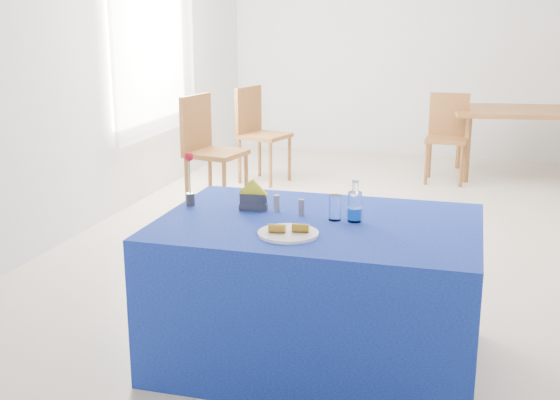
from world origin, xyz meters
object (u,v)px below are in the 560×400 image
object	(u,v)px
water_bottle	(355,208)
chair_win_a	(207,143)
plate	(288,233)
blue_table	(317,291)
chair_win_b	(257,127)
oak_table	(521,116)
chair_bg_left	(447,131)

from	to	relation	value
water_bottle	chair_win_a	xyz separation A→B (m)	(-1.81, 2.62, -0.23)
plate	chair_win_a	world-z (taller)	chair_win_a
plate	water_bottle	bearing A→B (deg)	49.66
blue_table	chair_win_a	distance (m)	3.13
chair_win_b	blue_table	bearing A→B (deg)	-142.49
blue_table	oak_table	size ratio (longest dim) A/B	1.01
water_bottle	chair_win_a	distance (m)	3.19
oak_table	plate	bearing A→B (deg)	-104.55
water_bottle	oak_table	distance (m)	4.85
oak_table	chair_win_a	xyz separation A→B (m)	(-2.86, -2.11, -0.07)
blue_table	water_bottle	distance (m)	0.49
chair_win_a	chair_win_b	bearing A→B (deg)	4.37
plate	oak_table	xyz separation A→B (m)	(1.31, 5.04, -0.09)
chair_bg_left	chair_win_a	xyz separation A→B (m)	(-2.09, -1.70, 0.06)
chair_win_a	blue_table	bearing A→B (deg)	-137.44
water_bottle	chair_win_b	world-z (taller)	chair_win_b
chair_win_a	plate	bearing A→B (deg)	-141.15
oak_table	chair_bg_left	distance (m)	0.88
chair_bg_left	water_bottle	bearing A→B (deg)	-91.91
water_bottle	chair_win_b	xyz separation A→B (m)	(-1.68, 3.76, -0.24)
chair_bg_left	chair_win_a	distance (m)	2.70
chair_win_b	chair_win_a	bearing A→B (deg)	-170.73
water_bottle	oak_table	xyz separation A→B (m)	(1.05, 4.73, -0.15)
water_bottle	chair_win_a	world-z (taller)	chair_win_a
chair_win_a	chair_bg_left	bearing A→B (deg)	-40.02
plate	chair_win_b	distance (m)	4.31
water_bottle	chair_win_b	distance (m)	4.12
oak_table	chair_bg_left	xyz separation A→B (m)	(-0.76, -0.41, -0.13)
chair_bg_left	chair_win_a	world-z (taller)	chair_win_a
water_bottle	oak_table	size ratio (longest dim) A/B	0.14
chair_bg_left	chair_win_a	size ratio (longest dim) A/B	0.90
plate	chair_win_a	distance (m)	3.32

